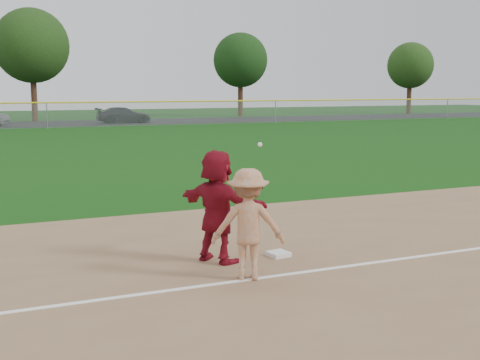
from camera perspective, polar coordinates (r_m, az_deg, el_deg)
name	(u,v)px	position (r m, az deg, el deg)	size (l,w,h in m)	color
ground	(273,262)	(10.99, 3.11, -7.81)	(160.00, 160.00, 0.00)	#10410C
foul_line	(294,273)	(10.31, 5.10, -8.82)	(60.00, 0.10, 0.01)	white
parking_asphalt	(41,124)	(55.73, -18.38, 5.06)	(120.00, 10.00, 0.01)	black
first_base	(278,254)	(11.32, 3.66, -7.01)	(0.36, 0.36, 0.08)	white
base_runner	(217,206)	(10.75, -2.18, -2.48)	(1.89, 0.60, 2.03)	maroon
car_right	(124,115)	(55.54, -10.98, 6.07)	(1.98, 4.87, 1.41)	black
first_base_play	(248,224)	(9.80, 0.77, -4.21)	(1.35, 1.06, 2.21)	#9D9D9F
outfield_fence	(46,103)	(49.68, -17.89, 6.95)	(110.00, 0.12, 110.00)	#999EA0
tree_2	(32,46)	(61.25, -19.16, 11.93)	(7.00, 7.00, 10.58)	#3B2315
tree_3	(240,60)	(67.79, 0.04, 11.28)	(6.00, 6.00, 9.19)	#382114
tree_4	(410,66)	(77.81, 15.85, 10.39)	(5.60, 5.60, 8.67)	#362013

